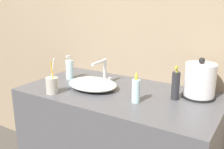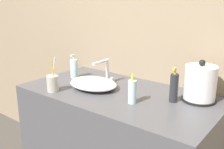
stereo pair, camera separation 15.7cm
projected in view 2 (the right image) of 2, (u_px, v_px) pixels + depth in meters
The scene contains 8 objects.
wall_back at pixel (150, 9), 1.69m from camera, with size 6.00×0.04×2.60m.
sink_basin at pixel (93, 83), 1.63m from camera, with size 0.32×0.24×0.06m.
faucet at pixel (106, 70), 1.70m from camera, with size 0.06×0.15×0.16m.
electric_kettle at pixel (200, 84), 1.41m from camera, with size 0.18×0.18×0.23m.
toothbrush_cup at pixel (53, 83), 1.57m from camera, with size 0.07×0.07×0.21m.
lotion_bottle at pixel (174, 88), 1.40m from camera, with size 0.04×0.04×0.19m.
shampoo_bottle at pixel (132, 91), 1.39m from camera, with size 0.04×0.04×0.17m.
mouthwash_bottle at pixel (74, 68), 1.84m from camera, with size 0.05×0.05×0.17m.
Camera 2 is at (0.88, -0.88, 1.37)m, focal length 42.00 mm.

